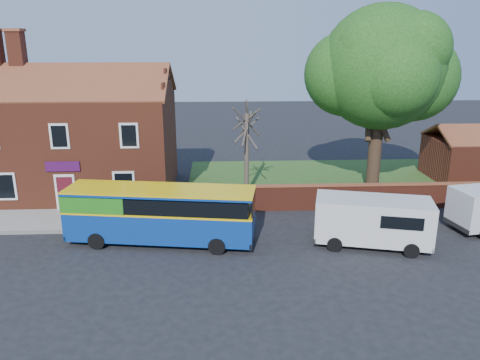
{
  "coord_description": "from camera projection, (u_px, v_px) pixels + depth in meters",
  "views": [
    {
      "loc": [
        2.21,
        -19.62,
        9.92
      ],
      "look_at": [
        3.36,
        5.0,
        2.55
      ],
      "focal_mm": 35.0,
      "sensor_mm": 36.0,
      "label": 1
    }
  ],
  "objects": [
    {
      "name": "grass_strip",
      "position": [
        365.0,
        180.0,
        34.54
      ],
      "size": [
        26.0,
        12.0,
        0.04
      ],
      "primitive_type": "cube",
      "color": "#426B28",
      "rests_on": "ground"
    },
    {
      "name": "van_near",
      "position": [
        373.0,
        220.0,
        23.19
      ],
      "size": [
        5.97,
        3.52,
        2.46
      ],
      "rotation": [
        0.0,
        0.0,
        -0.24
      ],
      "color": "silver",
      "rests_on": "ground"
    },
    {
      "name": "boundary_wall",
      "position": [
        396.0,
        196.0,
        28.57
      ],
      "size": [
        22.0,
        0.38,
        1.6
      ],
      "color": "maroon",
      "rests_on": "ground"
    },
    {
      "name": "kerb",
      "position": [
        48.0,
        232.0,
        25.02
      ],
      "size": [
        18.0,
        0.15,
        0.14
      ],
      "primitive_type": "cube",
      "color": "slate",
      "rests_on": "ground"
    },
    {
      "name": "ground",
      "position": [
        172.0,
        265.0,
        21.52
      ],
      "size": [
        120.0,
        120.0,
        0.0
      ],
      "primitive_type": "plane",
      "color": "black",
      "rests_on": "ground"
    },
    {
      "name": "shop_building",
      "position": [
        80.0,
        142.0,
        31.23
      ],
      "size": [
        12.3,
        8.13,
        10.5
      ],
      "color": "brown",
      "rests_on": "ground"
    },
    {
      "name": "pavement",
      "position": [
        58.0,
        220.0,
        26.69
      ],
      "size": [
        18.0,
        3.5,
        0.12
      ],
      "primitive_type": "cube",
      "color": "gray",
      "rests_on": "ground"
    },
    {
      "name": "bus",
      "position": [
        155.0,
        212.0,
        23.52
      ],
      "size": [
        9.67,
        3.77,
        2.87
      ],
      "rotation": [
        0.0,
        0.0,
        -0.15
      ],
      "color": "navy",
      "rests_on": "ground"
    },
    {
      "name": "bare_tree",
      "position": [
        247.0,
        150.0,
        30.39
      ],
      "size": [
        2.25,
        2.68,
        5.99
      ],
      "color": "#4C4238",
      "rests_on": "ground"
    },
    {
      "name": "large_tree",
      "position": [
        382.0,
        71.0,
        30.14
      ],
      "size": [
        10.02,
        7.93,
        12.22
      ],
      "color": "black",
      "rests_on": "ground"
    }
  ]
}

